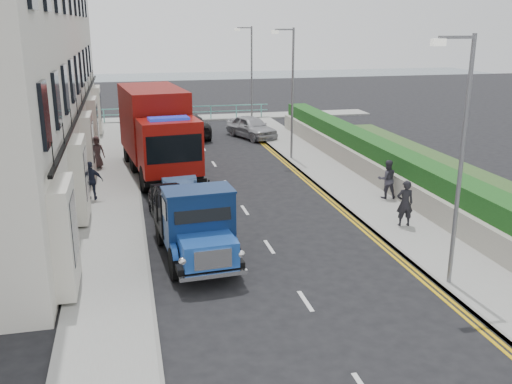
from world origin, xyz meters
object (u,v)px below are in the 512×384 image
Objects in this scene: lamp_near at (459,150)px; parked_car_front at (171,203)px; lamp_far at (250,71)px; bedford_lorry at (198,230)px; red_lorry at (157,129)px; pedestrian_east_near at (405,203)px; lamp_mid at (290,86)px.

parked_car_front is (-7.14, 7.65, -3.35)m from lamp_near.
lamp_near and lamp_far have the same top height.
bedford_lorry reaches higher than parked_car_front.
lamp_far is 19.97m from parked_car_front.
parked_car_front is (-0.47, 4.55, -0.49)m from bedford_lorry.
lamp_near is 16.55m from red_lorry.
parked_car_front is 8.74m from pedestrian_east_near.
bedford_lorry is (-6.66, -12.89, -2.87)m from lamp_mid.
lamp_mid is at bearing 2.71° from red_lorry.
lamp_far is 13.40m from red_lorry.
lamp_mid is (0.00, 16.00, 0.00)m from lamp_near.
lamp_near is 10.99m from parked_car_front.
lamp_far reaches higher than bedford_lorry.
red_lorry is (-7.16, 14.81, -1.79)m from lamp_near.
pedestrian_east_near is (1.05, 4.63, -3.02)m from lamp_near.
lamp_near reaches higher than red_lorry.
lamp_mid is at bearing 90.00° from lamp_near.
parked_car_front is at bearing -111.26° from lamp_far.
bedford_lorry is 4.60m from parked_car_front.
lamp_far is at bearing 65.74° from parked_car_front.
lamp_mid is 10.00m from lamp_far.
bedford_lorry is 0.65× the size of red_lorry.
red_lorry is (-0.50, 11.71, 1.08)m from bedford_lorry.
pedestrian_east_near reaches higher than parked_car_front.
red_lorry is at bearing -43.89° from pedestrian_east_near.
lamp_mid is at bearing -90.00° from lamp_far.
red_lorry is 4.78× the size of pedestrian_east_near.
lamp_far is at bearing 69.60° from bedford_lorry.
lamp_far is 21.61m from pedestrian_east_near.
lamp_near is 1.31× the size of bedford_lorry.
parked_car_front is at bearing 91.80° from bedford_lorry.
pedestrian_east_near is (8.19, -3.02, 0.33)m from parked_car_front.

